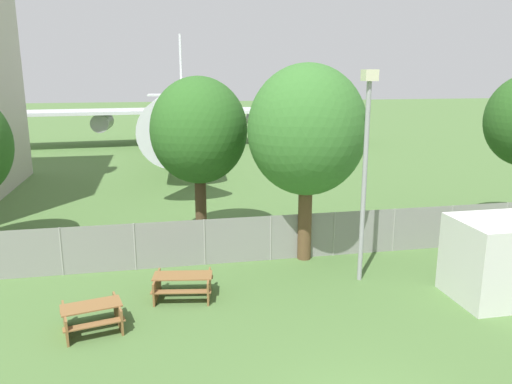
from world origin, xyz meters
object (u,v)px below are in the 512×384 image
at_px(picnic_bench_near_cabin, 92,314).
at_px(tree_near_hangar, 307,131).
at_px(picnic_bench_open_grass, 183,283).
at_px(tree_left_of_cabin, 199,131).
at_px(airplane, 180,107).

height_order(picnic_bench_near_cabin, tree_near_hangar, tree_near_hangar).
height_order(picnic_bench_open_grass, tree_left_of_cabin, tree_left_of_cabin).
bearing_deg(tree_left_of_cabin, picnic_bench_open_grass, -101.23).
height_order(airplane, tree_near_hangar, airplane).
bearing_deg(tree_left_of_cabin, picnic_bench_near_cabin, -117.44).
xyz_separation_m(picnic_bench_open_grass, tree_left_of_cabin, (1.10, 5.52, 4.25)).
bearing_deg(airplane, tree_near_hangar, 9.49).
height_order(picnic_bench_near_cabin, tree_left_of_cabin, tree_left_of_cabin).
height_order(tree_near_hangar, tree_left_of_cabin, tree_near_hangar).
bearing_deg(tree_near_hangar, picnic_bench_near_cabin, -150.54).
distance_m(picnic_bench_near_cabin, picnic_bench_open_grass, 3.09).
bearing_deg(tree_left_of_cabin, tree_near_hangar, -38.44).
bearing_deg(tree_near_hangar, airplane, 95.79).
xyz_separation_m(picnic_bench_near_cabin, picnic_bench_open_grass, (2.62, 1.64, 0.01)).
bearing_deg(picnic_bench_open_grass, picnic_bench_near_cabin, -147.94).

